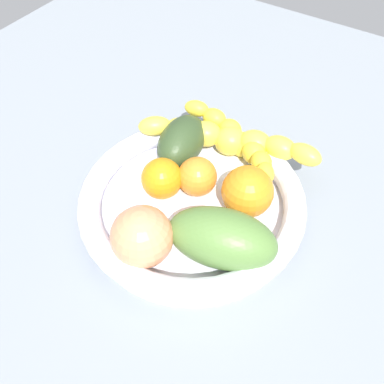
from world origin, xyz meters
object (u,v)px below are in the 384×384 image
Objects in this scene: orange_mid_right at (162,178)px; mango_green at (222,238)px; orange_mid_left at (248,192)px; peach_blush at (142,237)px; fruit_bowl at (192,204)px; banana_draped_left at (238,141)px; banana_draped_right at (229,139)px; avocado_dark at (182,142)px; orange_front at (197,177)px.

mango_green is (11.82, -4.64, 0.72)cm from orange_mid_right.
peach_blush reaches higher than orange_mid_left.
orange_mid_right is 12.72cm from mango_green.
fruit_bowl is 1.60× the size of banana_draped_left.
banana_draped_left is 1.26cm from banana_draped_right.
orange_mid_right is (-5.08, -11.59, -0.21)cm from banana_draped_left.
peach_blush is 9.34cm from mango_green.
fruit_bowl is at bearing -91.61° from banana_draped_left.
avocado_dark is at bearing 163.76° from orange_mid_left.
banana_draped_right is (-0.83, 11.23, 2.48)cm from fruit_bowl.
peach_blush is (0.00, -20.74, 0.60)cm from banana_draped_right.
peach_blush is at bearing -147.76° from mango_green.
fruit_bowl is 3.68cm from orange_front.
mango_green is (7.90, 4.98, -0.24)cm from peach_blush.
fruit_bowl is 5.34× the size of orange_mid_right.
peach_blush is (-6.94, -13.11, 0.36)cm from orange_mid_left.
orange_front is 0.72× the size of peach_blush.
mango_green is at bearing -41.21° from avocado_dark.
mango_green is 1.34× the size of avocado_dark.
orange_mid_left reaches higher than fruit_bowl.
banana_draped_left is 3.33× the size of orange_mid_right.
orange_mid_left is at bearing 96.75° from mango_green.
orange_front is (-1.35, -8.80, -0.32)cm from banana_draped_left.
orange_front is 11.01cm from mango_green.
peach_blush is at bearing -67.82° from orange_mid_right.
fruit_bowl is at bearing -149.51° from orange_mid_left.
avocado_dark is (-5.33, 4.32, 0.36)cm from orange_front.
fruit_bowl is at bearing -85.77° from banana_draped_right.
orange_mid_left is 14.84cm from peach_blush.
fruit_bowl is 11.53cm from banana_draped_right.
orange_front is 0.96× the size of orange_mid_right.
fruit_bowl is 11.94cm from banana_draped_left.
fruit_bowl is 5.55× the size of orange_front.
orange_mid_left reaches higher than orange_mid_right.
banana_draped_left reaches higher than fruit_bowl.
banana_draped_right is at bearing 94.23° from fruit_bowl.
mango_green is at bearing -21.43° from orange_mid_right.
avocado_dark is (-6.68, -4.48, 0.04)cm from banana_draped_left.
fruit_bowl is 8.86cm from mango_green.
mango_green reaches higher than avocado_dark.
fruit_bowl is 4.40× the size of orange_mid_left.
banana_draped_right is 1.96× the size of mango_green.
banana_draped_right is 2.62× the size of avocado_dark.
banana_draped_right and orange_mid_right have the same top height.
banana_draped_left is at bearing 66.33° from orange_mid_right.
avocado_dark is at bearing -144.07° from banana_draped_right.
mango_green is (0.96, -8.12, 0.12)cm from orange_mid_left.
peach_blush is 17.64cm from avocado_dark.
avocado_dark reaches higher than banana_draped_left.
mango_green is (8.09, -7.43, 0.83)cm from orange_front.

